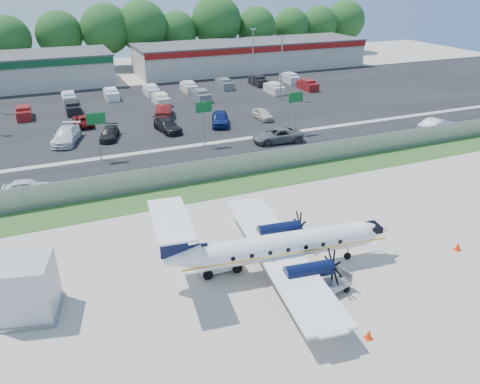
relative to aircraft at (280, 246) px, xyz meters
name	(u,v)px	position (x,y,z in m)	size (l,w,h in m)	color
ground	(276,259)	(0.36, 1.22, -1.83)	(170.00, 170.00, 0.00)	#BEB0A1
grass_verge	(213,189)	(0.36, 13.22, -1.82)	(170.00, 4.00, 0.02)	#2D561E
access_road	(189,162)	(0.36, 20.22, -1.82)	(170.00, 8.00, 0.02)	black
parking_lot	(144,110)	(0.36, 41.22, -1.82)	(170.00, 32.00, 0.02)	black
perimeter_fence	(205,170)	(0.36, 15.22, -0.83)	(120.00, 0.06, 1.99)	gray
building_east	(251,55)	(26.36, 63.20, 0.80)	(44.40, 12.40, 5.24)	beige
sign_left	(97,125)	(-7.64, 24.13, 1.78)	(1.80, 0.26, 5.00)	gray
sign_mid	(204,113)	(3.36, 24.13, 1.78)	(1.80, 0.26, 5.00)	gray
sign_right	(295,103)	(14.36, 24.13, 1.78)	(1.80, 0.26, 5.00)	gray
light_pole_ne	(281,64)	(20.36, 39.22, 3.40)	(0.90, 0.35, 9.09)	gray
light_pole_se	(253,54)	(20.36, 49.22, 3.40)	(0.90, 0.35, 9.09)	gray
tree_line	(106,68)	(0.36, 75.22, -1.83)	(112.00, 6.00, 14.00)	#1A4F17
aircraft	(280,246)	(0.00, 0.00, 0.00)	(15.44, 15.18, 4.74)	white
pushback_tug	(220,259)	(-3.34, 1.71, -1.14)	(2.72, 1.97, 1.44)	white
baggage_cart_near	(312,304)	(-0.18, -4.20, -1.28)	(2.58, 2.12, 1.17)	gray
baggage_cart_far	(330,284)	(1.73, -3.12, -1.28)	(2.47, 1.79, 1.17)	gray
service_container	(27,290)	(-14.45, 1.70, -0.27)	(3.62, 3.62, 3.34)	silver
cone_nose	(458,246)	(12.27, -2.53, -1.54)	(0.43, 0.43, 0.61)	#FF3408
cone_port_wing	(369,334)	(1.45, -7.18, -1.56)	(0.40, 0.40, 0.56)	#FF3408
cone_starboard_wing	(187,177)	(-1.13, 16.22, -1.60)	(0.33, 0.33, 0.48)	#FF3408
road_car_west	(29,194)	(-14.47, 18.38, -1.83)	(1.57, 3.91, 1.33)	silver
road_car_mid	(277,142)	(11.17, 22.19, -1.83)	(2.57, 5.57, 1.55)	#595B5E
road_car_east	(435,133)	(29.92, 17.96, -1.83)	(1.82, 5.22, 1.72)	silver
parked_car_a	(67,143)	(-10.37, 31.07, -1.83)	(2.35, 5.78, 1.68)	silver
parked_car_b	(110,139)	(-5.81, 30.55, -1.83)	(1.79, 4.41, 1.28)	black
parked_car_c	(168,132)	(0.96, 30.64, -1.83)	(2.01, 4.95, 1.44)	black
parked_car_d	(220,125)	(7.59, 30.66, -1.83)	(2.01, 5.01, 1.71)	navy
parked_car_e	(263,119)	(13.55, 30.91, -1.83)	(1.58, 3.93, 1.34)	beige
parked_car_f	(84,125)	(-7.99, 37.08, -1.83)	(2.19, 4.74, 1.32)	maroon
parked_car_g	(164,117)	(2.15, 36.96, -1.83)	(1.82, 5.21, 1.72)	maroon
far_parking_rows	(136,102)	(0.36, 46.22, -1.83)	(56.00, 10.00, 1.60)	gray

